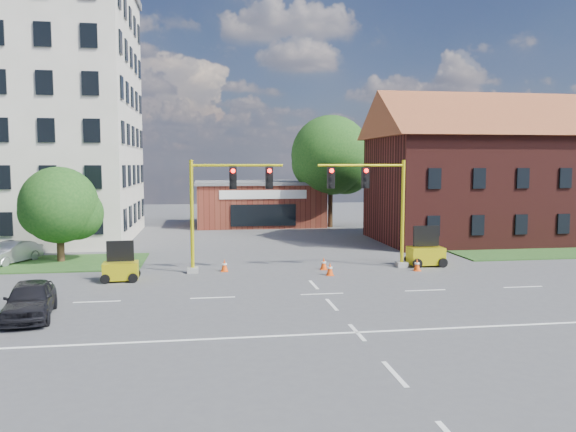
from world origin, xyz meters
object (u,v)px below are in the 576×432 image
object	(u,v)px
signal_mast_west	(222,202)
trailer_east	(426,254)
signal_mast_east	(375,200)
sedan_dark	(30,300)
trailer_west	(121,269)
pickup_white	(419,235)

from	to	relation	value
signal_mast_west	trailer_east	distance (m)	12.32
signal_mast_east	trailer_east	bearing A→B (deg)	3.51
signal_mast_west	sedan_dark	size ratio (longest dim) A/B	1.46
signal_mast_west	trailer_west	xyz separation A→B (m)	(-5.25, -1.63, -3.30)
trailer_east	signal_mast_east	bearing A→B (deg)	-175.32
signal_mast_east	trailer_east	xyz separation A→B (m)	(3.18, 0.19, -3.21)
signal_mast_east	trailer_west	size ratio (longest dim) A/B	3.13
pickup_white	sedan_dark	size ratio (longest dim) A/B	1.17
pickup_white	trailer_west	bearing A→B (deg)	116.72
signal_mast_west	trailer_east	xyz separation A→B (m)	(11.89, 0.19, -3.21)
signal_mast_west	trailer_west	size ratio (longest dim) A/B	3.13
trailer_east	sedan_dark	distance (m)	21.35
trailer_west	sedan_dark	world-z (taller)	trailer_west
trailer_west	trailer_east	xyz separation A→B (m)	(17.14, 1.83, 0.09)
trailer_west	pickup_white	world-z (taller)	trailer_west
sedan_dark	pickup_white	bearing A→B (deg)	28.60
signal_mast_west	trailer_east	world-z (taller)	signal_mast_west
trailer_east	pickup_white	distance (m)	9.12
signal_mast_west	trailer_west	world-z (taller)	signal_mast_west
pickup_white	signal_mast_east	bearing A→B (deg)	144.20
trailer_west	trailer_east	world-z (taller)	trailer_east
signal_mast_west	pickup_white	size ratio (longest dim) A/B	1.25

